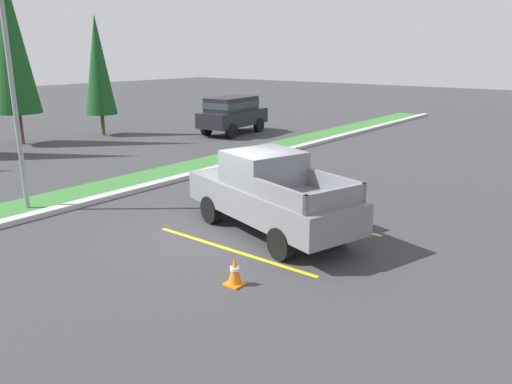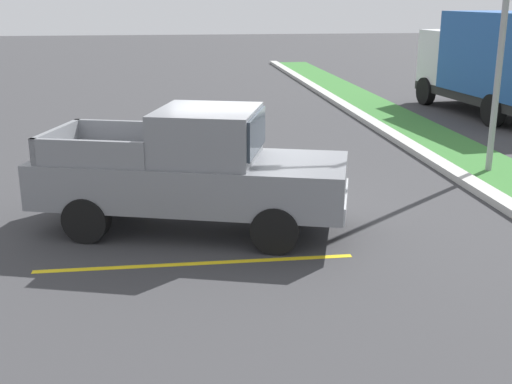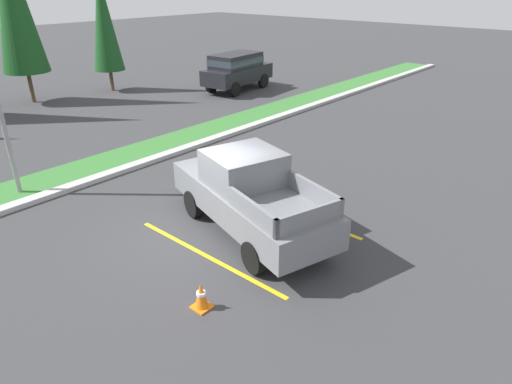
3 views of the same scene
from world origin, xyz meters
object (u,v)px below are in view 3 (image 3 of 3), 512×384
at_px(pickup_truck_main, 249,195).
at_px(cypress_tree_far_right, 104,21).
at_px(traffic_cone, 201,296).
at_px(suv_distant, 237,69).

xyz_separation_m(pickup_truck_main, cypress_tree_far_right, (6.91, 16.94, 2.81)).
distance_m(pickup_truck_main, traffic_cone, 3.27).
bearing_deg(suv_distant, traffic_cone, -138.96).
xyz_separation_m(suv_distant, traffic_cone, (-14.66, -12.76, -0.95)).
bearing_deg(suv_distant, pickup_truck_main, -135.77).
xyz_separation_m(cypress_tree_far_right, traffic_cone, (-9.81, -18.26, -3.56)).
relative_size(suv_distant, cypress_tree_far_right, 0.73).
relative_size(pickup_truck_main, traffic_cone, 9.23).
xyz_separation_m(pickup_truck_main, suv_distant, (11.75, 11.44, 0.20)).
distance_m(suv_distant, traffic_cone, 19.45).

